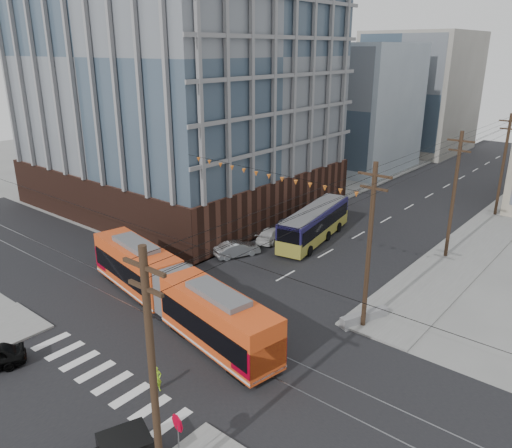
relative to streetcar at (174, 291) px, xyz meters
The scene contains 13 objects.
ground 4.96m from the streetcar, 63.10° to the right, with size 160.00×160.00×0.00m, color slate.
office_building 30.15m from the streetcar, 136.50° to the left, with size 30.00×25.00×28.60m, color #381E16.
bg_bldg_nw_near 50.68m from the streetcar, 107.30° to the left, with size 18.00×16.00×18.00m, color #8C99A5.
bg_bldg_nw_far 69.42m from the streetcar, 99.96° to the left, with size 16.00×18.00×20.00m, color gray.
utility_pole_near 15.07m from the streetcar, 43.66° to the right, with size 0.30×0.30×11.00m, color black.
streetcar is the anchor object (origin of this frame).
city_bus 18.09m from the streetcar, 91.89° to the left, with size 2.46×11.36×3.22m, color #191542, non-canonical shape.
parked_car_silver 11.10m from the streetcar, 109.15° to the left, with size 1.43×4.09×1.35m, color #A8AEB3.
parked_car_white 15.73m from the streetcar, 103.37° to the left, with size 1.76×4.32×1.25m, color silver.
parked_car_grey 20.63m from the streetcar, 100.16° to the left, with size 2.36×5.12×1.42m, color #424450.
pedestrian 8.05m from the streetcar, 48.33° to the right, with size 0.55×0.36×1.50m, color #AFFB28.
stop_sign 13.41m from the streetcar, 40.70° to the right, with size 0.82×0.82×2.69m, color red, non-canonical shape.
jersey_barrier 12.86m from the streetcar, 35.65° to the left, with size 0.83×3.67×0.73m, color slate.
Camera 1 is at (21.36, -15.53, 17.24)m, focal length 35.00 mm.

